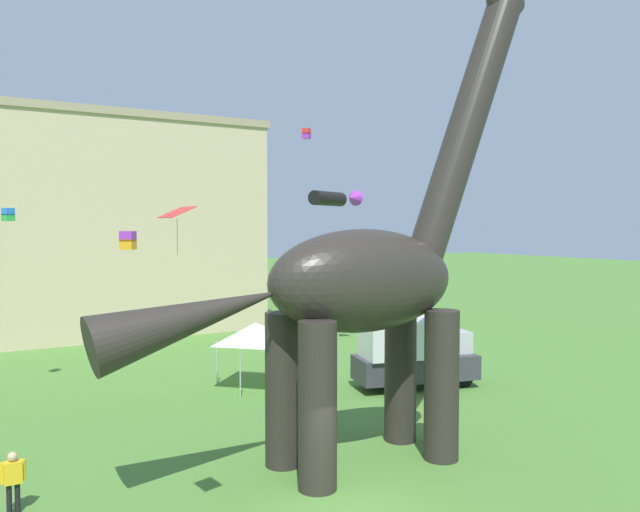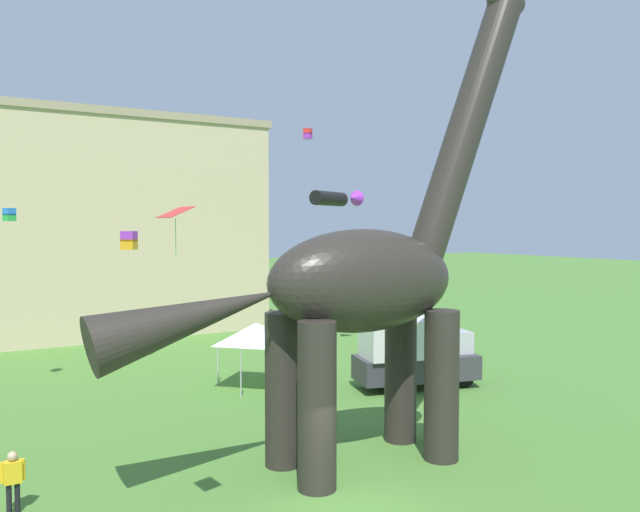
% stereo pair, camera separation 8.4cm
% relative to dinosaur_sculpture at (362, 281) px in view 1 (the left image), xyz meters
% --- Properties ---
extents(dinosaur_sculpture, '(15.16, 3.21, 15.85)m').
position_rel_dinosaur_sculpture_xyz_m(dinosaur_sculpture, '(0.00, 0.00, 0.00)').
color(dinosaur_sculpture, '#2D2823').
rests_on(dinosaur_sculpture, ground_plane).
extents(parked_box_truck, '(5.95, 3.43, 3.20)m').
position_rel_dinosaur_sculpture_xyz_m(parked_box_truck, '(7.33, 6.45, -4.08)').
color(parked_box_truck, '#38383D').
rests_on(parked_box_truck, ground_plane).
extents(person_photographer, '(0.61, 0.27, 1.63)m').
position_rel_dinosaur_sculpture_xyz_m(person_photographer, '(-9.74, 1.60, -4.74)').
color(person_photographer, black).
rests_on(person_photographer, ground_plane).
extents(festival_canopy_tent, '(3.15, 3.15, 3.00)m').
position_rel_dinosaur_sculpture_xyz_m(festival_canopy_tent, '(1.10, 10.18, -3.19)').
color(festival_canopy_tent, '#B2B2B7').
rests_on(festival_canopy_tent, ground_plane).
extents(kite_drifting, '(0.62, 0.82, 1.00)m').
position_rel_dinosaur_sculpture_xyz_m(kite_drifting, '(-7.08, -3.75, 1.96)').
color(kite_drifting, red).
extents(kite_near_low, '(3.09, 3.13, 0.89)m').
position_rel_dinosaur_sculpture_xyz_m(kite_near_low, '(8.67, 15.61, 3.32)').
color(kite_near_low, black).
extents(kite_mid_left, '(1.94, 1.67, 0.48)m').
position_rel_dinosaur_sculpture_xyz_m(kite_mid_left, '(16.60, 15.91, 2.04)').
color(kite_mid_left, '#19B2B7').
extents(kite_mid_right, '(0.68, 0.68, 0.70)m').
position_rel_dinosaur_sculpture_xyz_m(kite_mid_right, '(10.48, 21.99, 8.01)').
color(kite_mid_right, red).
extents(kite_high_right, '(0.94, 0.94, 0.95)m').
position_rel_dinosaur_sculpture_xyz_m(kite_high_right, '(-2.94, 16.90, 0.96)').
color(kite_high_right, purple).
extents(kite_near_high, '(0.53, 0.53, 0.56)m').
position_rel_dinosaur_sculpture_xyz_m(kite_near_high, '(-8.70, 13.95, 2.19)').
color(kite_near_high, '#287AE5').
extents(background_building_block, '(22.15, 13.29, 14.95)m').
position_rel_dinosaur_sculpture_xyz_m(background_building_block, '(-1.77, 31.78, 1.75)').
color(background_building_block, '#CCB78E').
rests_on(background_building_block, ground_plane).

